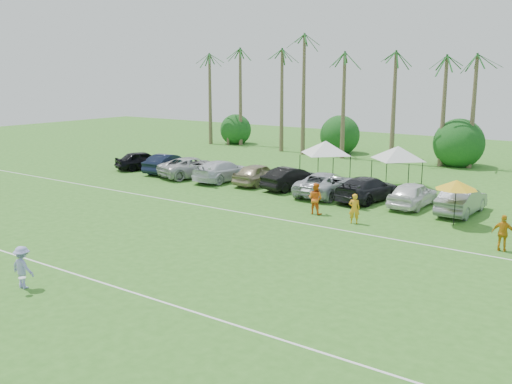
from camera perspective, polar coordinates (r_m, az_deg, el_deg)
The scene contains 30 objects.
ground at distance 24.31m, azimuth -23.70°, elevation -8.13°, with size 120.00×120.00×0.00m, color #346F21.
field_lines at distance 28.93m, azimuth -10.04°, elevation -4.13°, with size 80.00×12.10×0.01m.
palm_tree_0 at distance 64.80m, azimuth -5.00°, elevation 11.49°, with size 2.40×2.40×8.90m.
palm_tree_1 at distance 61.68m, azimuth -1.40°, elevation 12.32°, with size 2.40×2.40×9.90m.
palm_tree_2 at distance 58.83m, azimuth 2.61°, elevation 13.17°, with size 2.40×2.40×10.90m.
palm_tree_3 at distance 56.79m, azimuth 6.11°, elevation 14.02°, with size 2.40×2.40×11.90m.
palm_tree_4 at distance 54.89m, azimuth 9.76°, elevation 11.30°, with size 2.40×2.40×8.90m.
palm_tree_5 at distance 53.26m, azimuth 13.75°, elevation 12.06°, with size 2.40×2.40×9.90m.
palm_tree_6 at distance 51.91m, azimuth 17.99°, elevation 12.79°, with size 2.40×2.40×10.90m.
palm_tree_7 at distance 50.85m, azimuth 22.46°, elevation 13.47°, with size 2.40×2.40×11.90m.
bush_tree_0 at distance 63.98m, azimuth -2.27°, elevation 6.42°, with size 4.00×4.00×4.00m.
bush_tree_1 at distance 57.00m, azimuth 8.18°, elevation 5.64°, with size 4.00×4.00×4.00m.
bush_tree_2 at distance 52.63m, azimuth 19.89°, elevation 4.54°, with size 4.00×4.00×4.00m.
sideline_player_a at distance 30.66m, azimuth 9.80°, elevation -1.65°, with size 0.59×0.39×1.62m, color orange.
sideline_player_b at distance 32.39m, azimuth 5.96°, elevation -0.65°, with size 0.87×0.68×1.80m, color orange.
sideline_player_c at distance 27.87m, azimuth 23.49°, elevation -3.80°, with size 0.98×0.41×1.68m, color orange.
canopy_tent_left at distance 42.41m, azimuth 7.00°, elevation 5.10°, with size 4.24×4.24×3.43m.
canopy_tent_right at distance 40.96m, azimuth 14.05°, elevation 4.48°, with size 4.13×4.13×3.34m.
market_umbrella at distance 31.32m, azimuth 19.41°, elevation 0.69°, with size 2.19×2.19×2.43m.
frisbee_player at distance 23.03m, azimuth -22.30°, elevation -6.98°, with size 1.23×0.87×1.61m.
parked_car_0 at distance 48.10m, azimuth -11.25°, elevation 3.14°, with size 1.81×4.49×1.53m, color black.
parked_car_1 at distance 46.05m, azimuth -8.79°, elevation 2.85°, with size 1.62×4.64×1.53m, color black.
parked_car_2 at distance 43.99m, azimuth -6.24°, elevation 2.49°, with size 2.54×5.50×1.53m, color #B6B6B6.
parked_car_3 at distance 42.15m, azimuth -3.31°, elevation 2.13°, with size 2.14×5.27×1.53m, color silver.
parked_car_4 at distance 40.77m, azimuth 0.21°, elevation 1.82°, with size 1.81×4.49×1.53m, color tan.
parked_car_5 at distance 39.18m, azimuth 3.63°, elevation 1.38°, with size 1.62×4.64×1.53m, color black.
parked_car_6 at distance 37.42m, azimuth 7.05°, elevation 0.81°, with size 2.54×5.50×1.53m, color #AEB1B7.
parked_car_7 at distance 36.26m, azimuth 11.13°, elevation 0.32°, with size 2.14×5.27×1.53m, color black.
parked_car_8 at distance 35.24m, azimuth 15.41°, elevation -0.22°, with size 1.81×4.49×1.53m, color white.
parked_car_9 at distance 34.31m, azimuth 19.87°, elevation -0.83°, with size 1.62×4.64×1.53m, color slate.
Camera 1 is at (19.98, -11.37, 7.91)m, focal length 40.00 mm.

